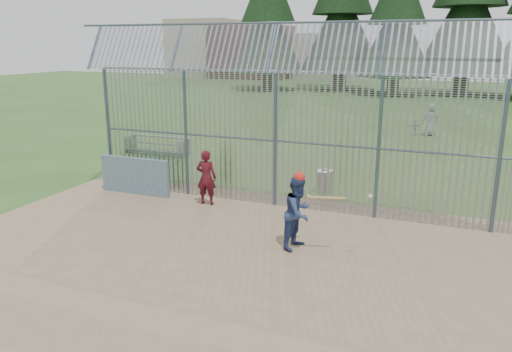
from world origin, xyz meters
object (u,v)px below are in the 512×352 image
at_px(dugout_wall, 135,176).
at_px(onlooker, 206,177).
at_px(batter, 298,212).
at_px(bleacher, 157,144).
at_px(trash_can, 324,181).

bearing_deg(dugout_wall, onlooker, -1.95).
distance_m(batter, onlooker, 4.17).
xyz_separation_m(dugout_wall, bleacher, (-2.78, 5.57, -0.21)).
bearing_deg(dugout_wall, batter, -19.77).
bearing_deg(bleacher, batter, -40.92).
distance_m(trash_can, bleacher, 8.98).
distance_m(onlooker, trash_can, 4.00).
height_order(batter, bleacher, batter).
relative_size(batter, bleacher, 0.59).
xyz_separation_m(batter, onlooker, (-3.57, 2.15, -0.04)).
relative_size(trash_can, bleacher, 0.27).
bearing_deg(trash_can, bleacher, 160.03).
height_order(trash_can, bleacher, trash_can).
bearing_deg(dugout_wall, bleacher, 116.54).
height_order(dugout_wall, bleacher, dugout_wall).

